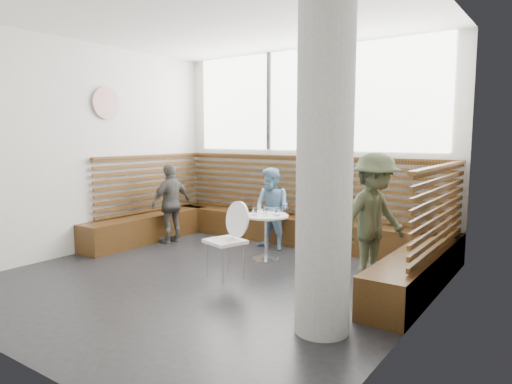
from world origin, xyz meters
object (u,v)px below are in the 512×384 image
Objects in this scene: cafe_table at (266,228)px; child_back at (272,209)px; child_left at (171,203)px; concrete_column at (325,157)px; adult_man at (374,219)px; cafe_chair at (229,233)px.

cafe_table is 0.66m from child_back.
child_back is at bearing 115.16° from cafe_table.
child_back is 1.75m from child_left.
child_left is (-1.93, 0.02, 0.19)m from cafe_table.
concrete_column is at bearing -44.51° from cafe_table.
adult_man reaches higher than cafe_table.
child_left reaches higher than child_back.
child_left is (-3.57, 0.14, -0.13)m from adult_man.
cafe_chair is 1.54m from child_back.
cafe_chair is 2.19m from child_left.
child_left is at bearing -154.50° from child_back.
adult_man is (1.60, 0.81, 0.23)m from cafe_chair.
concrete_column is at bearing -41.75° from child_back.
cafe_chair is 0.61× the size of adult_man.
concrete_column is 3.32× the size of cafe_chair.
concrete_column is 2.01× the size of adult_man.
adult_man is at bearing -13.14° from child_back.
cafe_table is at bearing 94.91° from child_left.
cafe_chair is at bearing -71.23° from child_back.
adult_man is 2.04m from child_back.
concrete_column is 3.23m from child_back.
cafe_chair is 0.73× the size of child_left.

